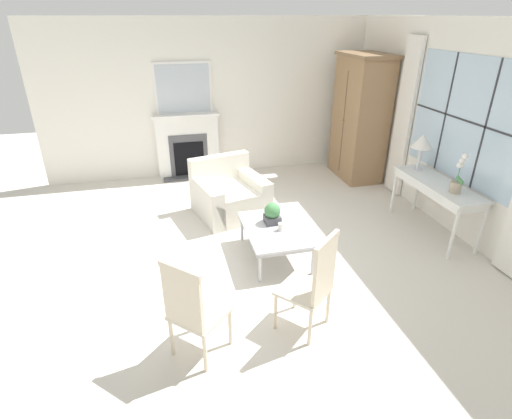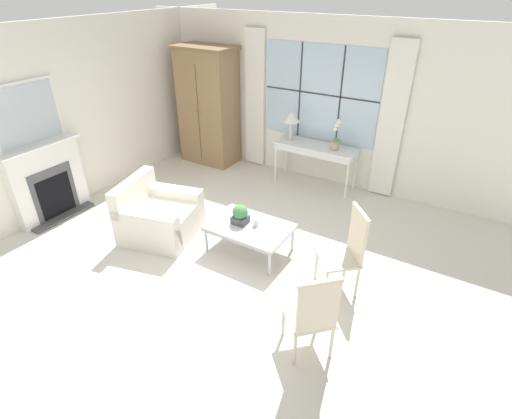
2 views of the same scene
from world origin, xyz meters
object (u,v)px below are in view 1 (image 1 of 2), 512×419
(armoire, at_px, (360,118))
(accent_chair_wooden, at_px, (191,307))
(side_chair_wooden, at_px, (314,281))
(armchair_upholstered, at_px, (230,197))
(fireplace, at_px, (188,141))
(pillar_candle, at_px, (281,227))
(table_lamp, at_px, (422,143))
(potted_orchid, at_px, (458,179))
(coffee_table, at_px, (275,231))
(console_table, at_px, (438,188))
(potted_plant_small, at_px, (272,213))

(armoire, relative_size, accent_chair_wooden, 2.16)
(side_chair_wooden, bearing_deg, armchair_upholstered, -173.43)
(fireplace, bearing_deg, pillar_candle, 14.68)
(pillar_candle, bearing_deg, armoire, 137.61)
(fireplace, distance_m, table_lamp, 4.06)
(pillar_candle, bearing_deg, accent_chair_wooden, -41.67)
(potted_orchid, relative_size, coffee_table, 0.49)
(side_chair_wooden, height_order, pillar_candle, side_chair_wooden)
(side_chair_wooden, bearing_deg, console_table, 121.84)
(table_lamp, relative_size, potted_orchid, 0.99)
(side_chair_wooden, relative_size, potted_plant_small, 3.93)
(fireplace, height_order, pillar_candle, fireplace)
(armoire, xyz_separation_m, coffee_table, (2.37, -2.28, -0.75))
(coffee_table, bearing_deg, potted_orchid, 83.91)
(console_table, bearing_deg, pillar_candle, -85.75)
(fireplace, distance_m, side_chair_wooden, 4.58)
(armoire, height_order, table_lamp, armoire)
(fireplace, distance_m, pillar_candle, 3.33)
(potted_plant_small, xyz_separation_m, pillar_candle, (0.22, 0.05, -0.09))
(armoire, relative_size, coffee_table, 2.03)
(fireplace, height_order, potted_plant_small, fireplace)
(accent_chair_wooden, bearing_deg, fireplace, 175.22)
(fireplace, distance_m, coffee_table, 3.25)
(console_table, bearing_deg, accent_chair_wooden, -66.29)
(console_table, bearing_deg, table_lamp, 179.47)
(table_lamp, distance_m, armchair_upholstered, 2.93)
(potted_orchid, height_order, armchair_upholstered, potted_orchid)
(armchair_upholstered, height_order, accent_chair_wooden, accent_chair_wooden)
(table_lamp, distance_m, potted_orchid, 0.88)
(table_lamp, distance_m, side_chair_wooden, 3.15)
(console_table, distance_m, potted_orchid, 0.44)
(accent_chair_wooden, bearing_deg, console_table, 113.71)
(table_lamp, height_order, accent_chair_wooden, table_lamp)
(armchair_upholstered, xyz_separation_m, coffee_table, (1.34, 0.34, 0.08))
(fireplace, relative_size, table_lamp, 3.95)
(console_table, xyz_separation_m, table_lamp, (-0.51, 0.00, 0.49))
(fireplace, height_order, coffee_table, fireplace)
(potted_orchid, distance_m, armchair_upholstered, 3.17)
(table_lamp, distance_m, pillar_candle, 2.51)
(accent_chair_wooden, bearing_deg, potted_plant_small, 143.61)
(side_chair_wooden, height_order, coffee_table, side_chair_wooden)
(pillar_candle, bearing_deg, table_lamp, 106.47)
(fireplace, bearing_deg, accent_chair_wooden, -4.78)
(side_chair_wooden, bearing_deg, fireplace, -170.34)
(fireplace, height_order, accent_chair_wooden, fireplace)
(armchair_upholstered, height_order, pillar_candle, armchair_upholstered)
(pillar_candle, bearing_deg, coffee_table, -149.73)
(coffee_table, relative_size, pillar_candle, 9.70)
(side_chair_wooden, bearing_deg, potted_plant_small, 178.95)
(console_table, height_order, table_lamp, table_lamp)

